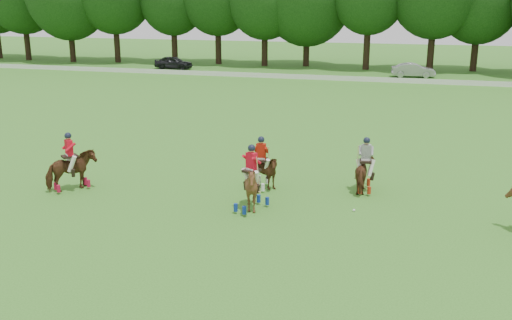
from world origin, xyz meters
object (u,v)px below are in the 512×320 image
(polo_stripe_a, at_px, (365,173))
(polo_red_a, at_px, (71,170))
(car_mid, at_px, (413,70))
(polo_red_c, at_px, (252,187))
(car_left, at_px, (174,62))
(polo_ball, at_px, (354,210))
(polo_red_b, at_px, (261,171))

(polo_stripe_a, bearing_deg, polo_red_a, -164.19)
(polo_red_a, distance_m, polo_stripe_a, 11.32)
(car_mid, height_order, polo_red_c, polo_red_c)
(car_left, relative_size, polo_red_a, 1.80)
(polo_red_a, height_order, polo_stripe_a, polo_red_a)
(polo_red_a, relative_size, polo_red_c, 0.97)
(polo_red_c, bearing_deg, polo_red_a, 178.95)
(polo_red_a, distance_m, polo_ball, 10.85)
(polo_red_a, xyz_separation_m, polo_stripe_a, (10.89, 3.08, -0.07))
(car_mid, distance_m, polo_ball, 38.96)
(polo_red_a, bearing_deg, polo_ball, 4.01)
(polo_red_c, bearing_deg, car_left, 117.96)
(car_left, height_order, car_mid, car_left)
(polo_red_c, relative_size, polo_ball, 26.34)
(polo_red_a, height_order, polo_red_c, polo_red_c)
(polo_stripe_a, height_order, polo_ball, polo_stripe_a)
(car_mid, bearing_deg, polo_red_b, 166.04)
(car_left, relative_size, car_mid, 1.00)
(polo_red_b, distance_m, polo_red_c, 2.44)
(polo_red_b, xyz_separation_m, polo_ball, (3.82, -1.52, -0.68))
(polo_red_b, bearing_deg, polo_ball, -21.73)
(car_mid, relative_size, polo_ball, 45.92)
(car_left, height_order, polo_red_a, polo_red_a)
(car_left, bearing_deg, polo_red_a, -160.67)
(car_left, relative_size, polo_red_b, 1.97)
(polo_red_a, bearing_deg, car_mid, 73.69)
(polo_red_c, bearing_deg, polo_red_b, 98.37)
(polo_red_c, xyz_separation_m, polo_ball, (3.46, 0.89, -0.82))
(car_left, height_order, polo_red_c, polo_red_c)
(car_mid, height_order, polo_stripe_a, polo_stripe_a)
(car_mid, bearing_deg, polo_stripe_a, 171.97)
(car_mid, relative_size, polo_red_b, 1.97)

